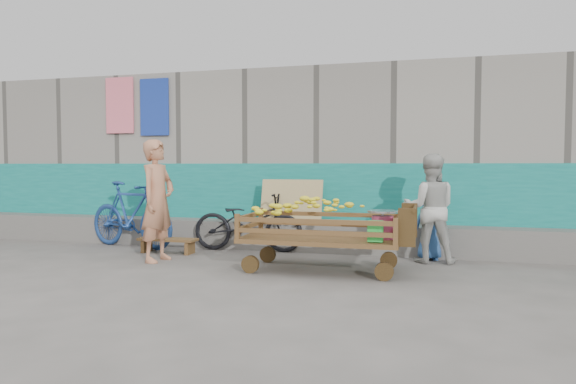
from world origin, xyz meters
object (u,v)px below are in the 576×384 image
(bicycle_dark, at_px, (248,222))
(bicycle_blue, at_px, (131,215))
(banana_cart, at_px, (318,222))
(woman, at_px, (430,208))
(vendor_man, at_px, (158,201))
(bench, at_px, (168,242))
(child, at_px, (430,228))

(bicycle_dark, distance_m, bicycle_blue, 2.00)
(bicycle_dark, xyz_separation_m, bicycle_blue, (-1.98, -0.20, 0.09))
(banana_cart, relative_size, bicycle_dark, 1.24)
(woman, height_order, bicycle_blue, woman)
(banana_cart, height_order, vendor_man, vendor_man)
(bench, height_order, bicycle_dark, bicycle_dark)
(woman, bearing_deg, banana_cart, 31.47)
(woman, relative_size, child, 1.66)
(bench, distance_m, vendor_man, 0.96)
(vendor_man, xyz_separation_m, bicycle_dark, (0.95, 1.16, -0.40))
(bicycle_blue, bearing_deg, vendor_man, -117.73)
(vendor_man, bearing_deg, bicycle_blue, 53.57)
(bench, xyz_separation_m, child, (3.94, 0.47, 0.29))
(woman, xyz_separation_m, bicycle_blue, (-4.78, 0.03, -0.21))
(child, distance_m, bicycle_dark, 2.79)
(banana_cart, bearing_deg, vendor_man, 178.51)
(banana_cart, height_order, bicycle_blue, bicycle_blue)
(bench, relative_size, vendor_man, 0.54)
(child, distance_m, bicycle_blue, 4.78)
(bench, height_order, child, child)
(bench, relative_size, bicycle_blue, 0.51)
(child, bearing_deg, woman, 80.25)
(banana_cart, xyz_separation_m, woman, (1.40, 0.99, 0.13))
(woman, relative_size, bicycle_dark, 0.86)
(child, relative_size, bicycle_blue, 0.50)
(bicycle_dark, bearing_deg, woman, -98.60)
(bench, bearing_deg, bicycle_blue, 159.45)
(vendor_man, height_order, woman, vendor_man)
(woman, distance_m, child, 0.36)
(banana_cart, relative_size, woman, 1.44)
(bicycle_dark, bearing_deg, bicycle_blue, 91.88)
(bicycle_dark, height_order, bicycle_blue, bicycle_blue)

